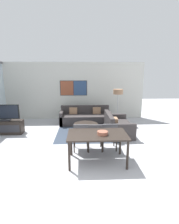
# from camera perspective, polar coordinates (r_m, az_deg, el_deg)

# --- Properties ---
(ground_plane) EXTENTS (24.00, 24.00, 0.00)m
(ground_plane) POSITION_cam_1_polar(r_m,az_deg,el_deg) (4.04, -11.38, -22.29)
(ground_plane) COLOR #B2B2B7
(wall_back) EXTENTS (7.38, 0.09, 2.80)m
(wall_back) POSITION_cam_1_polar(r_m,az_deg,el_deg) (8.83, -6.40, 6.84)
(wall_back) COLOR silver
(wall_back) RESTS_ON ground_plane
(area_rug) EXTENTS (2.24, 2.03, 0.01)m
(area_rug) POSITION_cam_1_polar(r_m,az_deg,el_deg) (6.81, -1.19, -6.98)
(area_rug) COLOR #333D4C
(area_rug) RESTS_ON ground_plane
(tv_console) EXTENTS (1.24, 0.45, 0.51)m
(tv_console) POSITION_cam_1_polar(r_m,az_deg,el_deg) (7.45, -25.52, -4.47)
(tv_console) COLOR black
(tv_console) RESTS_ON ground_plane
(television) EXTENTS (1.07, 0.20, 0.62)m
(television) POSITION_cam_1_polar(r_m,az_deg,el_deg) (7.32, -25.93, -0.25)
(television) COLOR #2D2D33
(television) RESTS_ON tv_console
(sofa_main) EXTENTS (2.26, 0.91, 0.79)m
(sofa_main) POSITION_cam_1_polar(r_m,az_deg,el_deg) (8.08, -1.44, -1.84)
(sofa_main) COLOR #383333
(sofa_main) RESTS_ON ground_plane
(sofa_side) EXTENTS (0.91, 1.57, 0.79)m
(sofa_side) POSITION_cam_1_polar(r_m,az_deg,el_deg) (6.79, 8.78, -4.84)
(sofa_side) COLOR #383333
(sofa_side) RESTS_ON ground_plane
(coffee_table) EXTENTS (0.92, 0.92, 0.39)m
(coffee_table) POSITION_cam_1_polar(r_m,az_deg,el_deg) (6.72, -1.20, -4.64)
(coffee_table) COLOR black
(coffee_table) RESTS_ON ground_plane
(dining_table) EXTENTS (1.51, 0.93, 0.78)m
(dining_table) POSITION_cam_1_polar(r_m,az_deg,el_deg) (4.52, 2.56, -8.06)
(dining_table) COLOR black
(dining_table) RESTS_ON ground_plane
(dining_chair_left) EXTENTS (0.46, 0.46, 0.85)m
(dining_chair_left) POSITION_cam_1_polar(r_m,az_deg,el_deg) (5.23, -2.85, -7.49)
(dining_chair_left) COLOR #4C4C51
(dining_chair_left) RESTS_ON ground_plane
(dining_chair_centre) EXTENTS (0.46, 0.46, 0.85)m
(dining_chair_centre) POSITION_cam_1_polar(r_m,az_deg,el_deg) (5.22, 1.88, -7.52)
(dining_chair_centre) COLOR #4C4C51
(dining_chair_centre) RESTS_ON ground_plane
(dining_chair_right) EXTENTS (0.46, 0.46, 0.85)m
(dining_chair_right) POSITION_cam_1_polar(r_m,az_deg,el_deg) (5.30, 6.49, -7.25)
(dining_chair_right) COLOR #4C4C51
(dining_chair_right) RESTS_ON ground_plane
(fruit_bowl) EXTENTS (0.27, 0.27, 0.09)m
(fruit_bowl) POSITION_cam_1_polar(r_m,az_deg,el_deg) (4.42, 4.29, -6.77)
(fruit_bowl) COLOR #995642
(fruit_bowl) RESTS_ON dining_table
(floor_lamp) EXTENTS (0.44, 0.44, 1.58)m
(floor_lamp) POSITION_cam_1_polar(r_m,az_deg,el_deg) (7.97, 9.33, 6.00)
(floor_lamp) COLOR #2D2D33
(floor_lamp) RESTS_ON ground_plane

